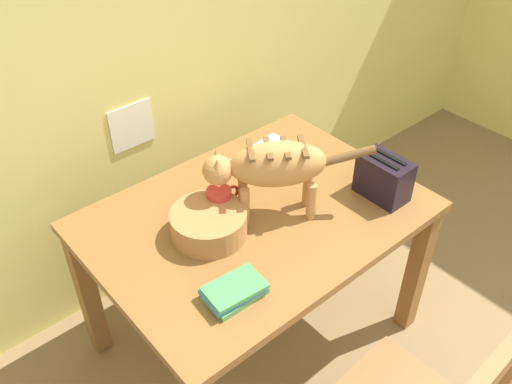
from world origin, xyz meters
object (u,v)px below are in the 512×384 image
magazine (268,154)px  wicker_basket (209,223)px  coffee_mug (220,200)px  cat (271,167)px  toaster (384,178)px  book_stack (234,291)px  dining_table (256,230)px  saucer_bowl (220,213)px

magazine → wicker_basket: (-0.50, -0.24, 0.05)m
coffee_mug → wicker_basket: (-0.09, -0.05, -0.03)m
cat → coffee_mug: bearing=89.4°
toaster → book_stack: bearing=-177.8°
dining_table → cat: size_ratio=2.33×
dining_table → toaster: (0.44, -0.24, 0.17)m
book_stack → wicker_basket: bearing=68.0°
dining_table → toaster: size_ratio=6.19×
dining_table → cat: 0.31m
saucer_bowl → book_stack: (-0.20, -0.34, 0.01)m
cat → book_stack: bearing=157.0°
coffee_mug → book_stack: size_ratio=0.68×
dining_table → wicker_basket: wicker_basket is taller
saucer_bowl → book_stack: book_stack is taller
magazine → dining_table: bearing=-145.9°
coffee_mug → book_stack: coffee_mug is taller
coffee_mug → wicker_basket: size_ratio=0.50×
toaster → magazine: bearing=106.7°
saucer_bowl → wicker_basket: size_ratio=0.66×
wicker_basket → toaster: bearing=-21.7°
cat → toaster: cat is taller
wicker_basket → magazine: bearing=26.0°
saucer_bowl → book_stack: bearing=-121.0°
saucer_bowl → coffee_mug: bearing=0.0°
cat → saucer_bowl: bearing=90.0°
saucer_bowl → coffee_mug: coffee_mug is taller
cat → coffee_mug: 0.23m
wicker_basket → toaster: size_ratio=1.37×
coffee_mug → wicker_basket: 0.11m
cat → toaster: bearing=-82.4°
magazine → coffee_mug: bearing=-162.6°
coffee_mug → magazine: coffee_mug is taller
book_stack → wicker_basket: (0.12, 0.29, 0.03)m
dining_table → toaster: toaster is taller
dining_table → magazine: bearing=41.8°
book_stack → coffee_mug: bearing=58.5°
dining_table → wicker_basket: size_ratio=4.51×
coffee_mug → magazine: (0.41, 0.19, -0.08)m
cat → wicker_basket: size_ratio=1.93×
dining_table → coffee_mug: size_ratio=9.02×
saucer_bowl → coffee_mug: (0.00, 0.00, 0.06)m
book_stack → dining_table: bearing=39.9°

